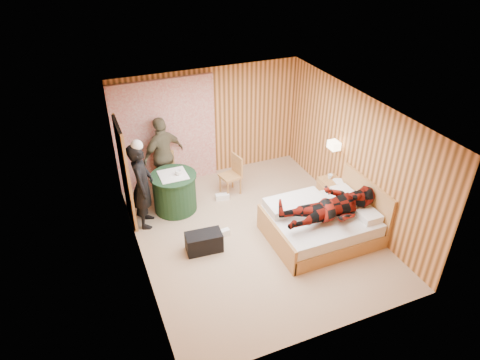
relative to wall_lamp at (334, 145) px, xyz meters
name	(u,v)px	position (x,y,z in m)	size (l,w,h in m)	color
floor	(254,233)	(-1.92, -0.45, -1.30)	(4.20, 5.00, 0.01)	tan
ceiling	(256,111)	(-1.92, -0.45, 1.20)	(4.20, 5.00, 0.01)	white
wall_back	(209,123)	(-1.92, 2.05, -0.05)	(4.20, 0.02, 2.50)	#F09F5C
wall_left	(135,204)	(-4.02, -0.45, -0.05)	(0.02, 5.00, 2.50)	#F09F5C
wall_right	(355,156)	(0.18, -0.45, -0.05)	(0.02, 5.00, 2.50)	#F09F5C
curtain	(166,134)	(-2.92, 1.98, -0.10)	(2.20, 0.08, 2.40)	silver
doorway	(125,174)	(-3.98, 0.95, -0.28)	(0.06, 0.90, 2.05)	black
wall_lamp	(334,145)	(0.00, 0.00, 0.00)	(0.26, 0.24, 0.16)	gold
bed	(321,223)	(-0.79, -1.00, -1.00)	(1.95, 1.48, 1.02)	tan
nightstand	(332,193)	(-0.04, -0.19, -1.01)	(0.43, 0.59, 0.57)	tan
round_table	(175,192)	(-3.08, 0.90, -0.89)	(0.93, 0.93, 0.82)	#1F4427
chair_far	(166,170)	(-3.07, 1.63, -0.76)	(0.47, 0.47, 0.93)	tan
chair_near	(233,172)	(-1.75, 1.04, -0.79)	(0.46, 0.46, 0.87)	tan
duffel_bag	(204,242)	(-2.94, -0.55, -1.12)	(0.65, 0.34, 0.37)	black
sneaker_left	(222,197)	(-2.08, 0.85, -1.24)	(0.29, 0.12, 0.13)	white
sneaker_right	(223,233)	(-2.49, -0.28, -1.24)	(0.26, 0.11, 0.12)	white
woman_standing	(142,186)	(-3.73, 0.64, -0.43)	(0.64, 0.42, 1.74)	black
man_at_table	(163,155)	(-3.08, 1.67, -0.44)	(1.01, 0.42, 1.72)	brown
man_on_bed	(333,201)	(-0.77, -1.22, -0.36)	(1.77, 0.67, 0.86)	maroon
book_lower	(335,182)	(-0.04, -0.24, -0.72)	(0.17, 0.22, 0.02)	white
book_upper	(335,181)	(-0.04, -0.24, -0.70)	(0.16, 0.22, 0.02)	white
cup_nightstand	(330,176)	(-0.04, -0.06, -0.69)	(0.10, 0.10, 0.09)	white
cup_table	(178,173)	(-2.98, 0.85, -0.43)	(0.12, 0.12, 0.10)	white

